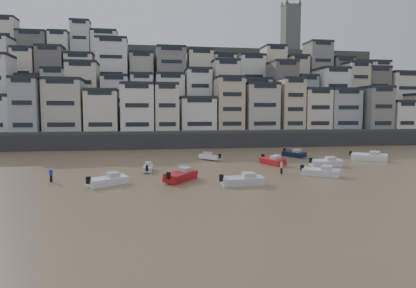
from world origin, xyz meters
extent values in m
plane|color=#91734E|center=(0.00, 0.00, 0.00)|extent=(400.00, 400.00, 0.00)
cube|color=#38383A|center=(10.00, 65.00, 1.75)|extent=(140.00, 3.00, 3.50)
cube|color=#4C4C47|center=(15.00, 72.00, 2.00)|extent=(140.00, 14.00, 4.00)
cube|color=#4C4C47|center=(15.00, 84.00, 5.00)|extent=(140.00, 14.00, 10.00)
cube|color=#4C4C47|center=(15.00, 96.00, 9.00)|extent=(140.00, 14.00, 18.00)
cube|color=#4C4C47|center=(15.00, 108.00, 13.00)|extent=(140.00, 16.00, 26.00)
cube|color=#4C4C47|center=(15.00, 122.00, 16.00)|extent=(140.00, 18.00, 32.00)
cube|color=#66635E|center=(55.00, 120.00, 41.00)|extent=(6.00, 6.00, 18.00)
camera|label=1|loc=(-1.83, -21.24, 8.50)|focal=32.00mm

